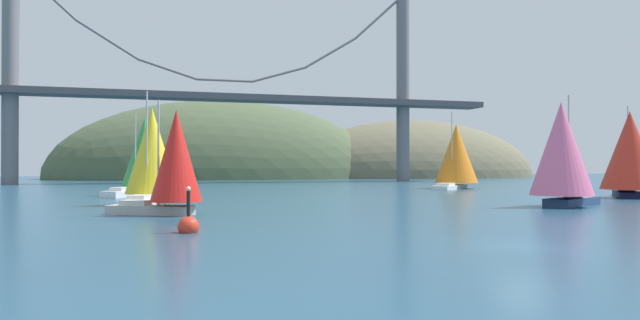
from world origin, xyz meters
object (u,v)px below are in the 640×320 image
Objects in this scene: sailboat_scarlet_sail at (630,152)px; channel_buoy at (188,225)px; sailboat_green_sail at (144,154)px; sailboat_red_spinnaker at (174,160)px; sailboat_orange_sail at (456,155)px; sailboat_pink_spinnaker at (562,151)px; sailboat_yellow_sail at (152,154)px.

sailboat_scarlet_sail is 3.85× the size of channel_buoy.
sailboat_red_spinnaker is at bearing -86.10° from sailboat_green_sail.
sailboat_orange_sail is at bearing 9.81° from sailboat_green_sail.
sailboat_pink_spinnaker is 1.02× the size of sailboat_green_sail.
sailboat_orange_sail is at bearing 47.90° from channel_buoy.
sailboat_orange_sail is 1.39× the size of sailboat_red_spinnaker.
sailboat_pink_spinnaker is 3.60× the size of channel_buoy.
sailboat_scarlet_sail is 1.10× the size of sailboat_green_sail.
sailboat_pink_spinnaker is at bearing -2.34° from sailboat_red_spinnaker.
sailboat_scarlet_sail is at bearing 29.77° from sailboat_pink_spinnaker.
channel_buoy is at bearing -86.13° from sailboat_yellow_sail.
sailboat_scarlet_sail is 1.25× the size of sailboat_red_spinnaker.
channel_buoy is (-31.30, -10.06, -4.27)m from sailboat_pink_spinnaker.
sailboat_scarlet_sail reaches higher than sailboat_yellow_sail.
sailboat_orange_sail reaches higher than sailboat_green_sail.
sailboat_scarlet_sail reaches higher than channel_buoy.
sailboat_pink_spinnaker is at bearing 17.82° from channel_buoy.
sailboat_scarlet_sail is (4.86, -27.82, -0.17)m from sailboat_orange_sail.
sailboat_yellow_sail is 1.05× the size of sailboat_green_sail.
sailboat_red_spinnaker is at bearing -83.00° from sailboat_yellow_sail.
sailboat_pink_spinnaker is 44.42m from sailboat_green_sail.
sailboat_pink_spinnaker reaches higher than sailboat_green_sail.
sailboat_yellow_sail is 11.02m from sailboat_red_spinnaker.
sailboat_scarlet_sail is at bearing -22.11° from sailboat_green_sail.
sailboat_scarlet_sail reaches higher than sailboat_red_spinnaker.
sailboat_yellow_sail is at bearing 176.49° from sailboat_scarlet_sail.
sailboat_green_sail is at bearing 138.71° from sailboat_pink_spinnaker.
sailboat_orange_sail reaches higher than sailboat_scarlet_sail.
channel_buoy is (0.17, -11.35, -3.49)m from sailboat_red_spinnaker.
sailboat_red_spinnaker is at bearing 90.84° from channel_buoy.
sailboat_green_sail is (-0.57, 17.10, 0.26)m from sailboat_yellow_sail.
sailboat_yellow_sail reaches higher than sailboat_red_spinnaker.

